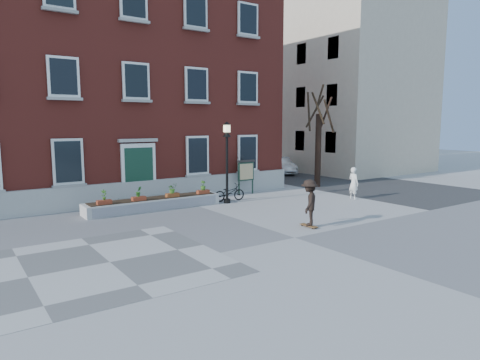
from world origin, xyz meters
TOP-DOWN VIEW (x-y plane):
  - ground at (0.00, 0.00)m, footprint 100.00×100.00m
  - checker_patch at (-6.00, 1.00)m, footprint 6.00×6.00m
  - bicycle at (1.93, 7.00)m, footprint 1.69×0.73m
  - parked_car at (11.44, 14.34)m, footprint 2.63×4.06m
  - bystander at (7.44, 3.87)m, footprint 0.44×0.63m
  - brick_building at (-2.00, 13.98)m, footprint 18.40×10.85m
  - planter_assembly at (-1.99, 7.18)m, footprint 6.20×1.12m
  - bare_tree at (9.01, 8.01)m, footprint 1.83×1.83m
  - side_street at (17.99, 19.78)m, footprint 15.20×36.00m
  - lamp_post at (1.55, 6.62)m, footprint 0.40×0.40m
  - notice_board at (3.80, 8.20)m, footprint 1.10×0.16m
  - skateboarder at (1.43, 0.81)m, footprint 1.27×1.20m

SIDE VIEW (x-z plane):
  - ground at x=0.00m, z-range 0.00..0.00m
  - checker_patch at x=-6.00m, z-range 0.00..0.01m
  - planter_assembly at x=-1.99m, z-range -0.27..0.88m
  - bicycle at x=1.93m, z-range 0.00..0.86m
  - parked_car at x=11.44m, z-range 0.00..1.26m
  - bystander at x=7.44m, z-range 0.00..1.64m
  - skateboarder at x=1.43m, z-range 0.03..1.84m
  - notice_board at x=3.80m, z-range 0.33..2.20m
  - lamp_post at x=1.55m, z-range 0.57..4.50m
  - bare_tree at x=9.01m, z-range -0.29..5.87m
  - brick_building at x=-2.00m, z-range 0.00..12.60m
  - side_street at x=17.99m, z-range -0.23..14.27m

